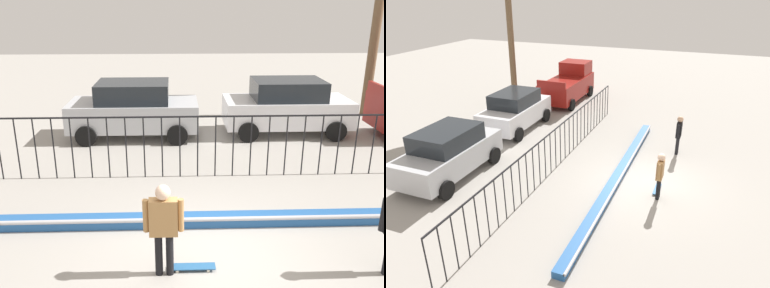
% 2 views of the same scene
% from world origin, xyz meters
% --- Properties ---
extents(ground_plane, '(60.00, 60.00, 0.00)m').
position_xyz_m(ground_plane, '(0.00, 0.00, 0.00)').
color(ground_plane, '#9E9991').
extents(bowl_coping_ledge, '(11.00, 0.40, 0.27)m').
position_xyz_m(bowl_coping_ledge, '(0.00, 1.03, 0.12)').
color(bowl_coping_ledge, '#235699').
rests_on(bowl_coping_ledge, ground).
extents(perimeter_fence, '(14.04, 0.04, 1.67)m').
position_xyz_m(perimeter_fence, '(0.00, 3.59, 1.04)').
color(perimeter_fence, black).
rests_on(perimeter_fence, ground).
extents(skateboarder, '(0.68, 0.25, 1.68)m').
position_xyz_m(skateboarder, '(-0.78, -0.60, 1.01)').
color(skateboarder, black).
rests_on(skateboarder, ground).
extents(skateboard, '(0.80, 0.20, 0.07)m').
position_xyz_m(skateboard, '(-0.29, -0.50, 0.06)').
color(skateboard, '#26598C').
rests_on(skateboard, ground).
extents(camera_operator, '(0.69, 0.26, 1.70)m').
position_xyz_m(camera_operator, '(3.13, -0.74, 1.02)').
color(camera_operator, black).
rests_on(camera_operator, ground).
extents(parked_car_silver, '(4.30, 2.12, 1.90)m').
position_xyz_m(parked_car_silver, '(-1.99, 7.08, 0.97)').
color(parked_car_silver, '#B7BABF').
rests_on(parked_car_silver, ground).
extents(parked_car_white, '(4.30, 2.12, 1.90)m').
position_xyz_m(parked_car_white, '(3.27, 7.29, 0.97)').
color(parked_car_white, silver).
rests_on(parked_car_white, ground).
extents(pickup_truck, '(4.70, 2.12, 2.24)m').
position_xyz_m(pickup_truck, '(8.75, 6.68, 1.04)').
color(pickup_truck, maroon).
rests_on(pickup_truck, ground).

